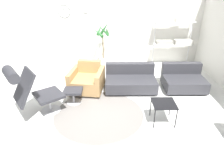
{
  "coord_description": "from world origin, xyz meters",
  "views": [
    {
      "loc": [
        0.3,
        -3.9,
        2.63
      ],
      "look_at": [
        0.35,
        0.24,
        0.55
      ],
      "focal_mm": 32.0,
      "sensor_mm": 36.0,
      "label": 1
    }
  ],
  "objects_px": {
    "lounge_chair": "(29,87)",
    "shelf_unit": "(175,36)",
    "side_table": "(164,105)",
    "ottoman": "(73,93)",
    "couch_second": "(183,80)",
    "armchair_red": "(87,81)",
    "potted_plant": "(103,48)",
    "couch_low": "(130,81)"
  },
  "relations": [
    {
      "from": "couch_second",
      "to": "potted_plant",
      "type": "relative_size",
      "value": 0.72
    },
    {
      "from": "couch_low",
      "to": "potted_plant",
      "type": "height_order",
      "value": "potted_plant"
    },
    {
      "from": "lounge_chair",
      "to": "couch_second",
      "type": "bearing_deg",
      "value": 72.99
    },
    {
      "from": "armchair_red",
      "to": "couch_low",
      "type": "height_order",
      "value": "armchair_red"
    },
    {
      "from": "couch_second",
      "to": "shelf_unit",
      "type": "bearing_deg",
      "value": -96.57
    },
    {
      "from": "armchair_red",
      "to": "lounge_chair",
      "type": "bearing_deg",
      "value": 57.97
    },
    {
      "from": "ottoman",
      "to": "side_table",
      "type": "height_order",
      "value": "side_table"
    },
    {
      "from": "side_table",
      "to": "potted_plant",
      "type": "bearing_deg",
      "value": 112.43
    },
    {
      "from": "side_table",
      "to": "couch_second",
      "type": "bearing_deg",
      "value": 58.63
    },
    {
      "from": "armchair_red",
      "to": "shelf_unit",
      "type": "height_order",
      "value": "shelf_unit"
    },
    {
      "from": "couch_low",
      "to": "side_table",
      "type": "xyz_separation_m",
      "value": [
        0.54,
        -1.52,
        0.18
      ]
    },
    {
      "from": "couch_low",
      "to": "couch_second",
      "type": "relative_size",
      "value": 1.25
    },
    {
      "from": "lounge_chair",
      "to": "shelf_unit",
      "type": "relative_size",
      "value": 0.57
    },
    {
      "from": "potted_plant",
      "to": "couch_second",
      "type": "bearing_deg",
      "value": -37.21
    },
    {
      "from": "lounge_chair",
      "to": "ottoman",
      "type": "bearing_deg",
      "value": 90.0
    },
    {
      "from": "couch_second",
      "to": "potted_plant",
      "type": "xyz_separation_m",
      "value": [
        -2.27,
        1.72,
        0.43
      ]
    },
    {
      "from": "potted_plant",
      "to": "shelf_unit",
      "type": "relative_size",
      "value": 0.72
    },
    {
      "from": "side_table",
      "to": "ottoman",
      "type": "bearing_deg",
      "value": 158.6
    },
    {
      "from": "ottoman",
      "to": "armchair_red",
      "type": "bearing_deg",
      "value": 67.55
    },
    {
      "from": "side_table",
      "to": "shelf_unit",
      "type": "xyz_separation_m",
      "value": [
        1.15,
        3.4,
        0.61
      ]
    },
    {
      "from": "armchair_red",
      "to": "potted_plant",
      "type": "xyz_separation_m",
      "value": [
        0.39,
        1.8,
        0.39
      ]
    },
    {
      "from": "lounge_chair",
      "to": "couch_second",
      "type": "relative_size",
      "value": 1.1
    },
    {
      "from": "lounge_chair",
      "to": "potted_plant",
      "type": "height_order",
      "value": "potted_plant"
    },
    {
      "from": "side_table",
      "to": "lounge_chair",
      "type": "bearing_deg",
      "value": 175.6
    },
    {
      "from": "side_table",
      "to": "potted_plant",
      "type": "distance_m",
      "value": 3.52
    },
    {
      "from": "lounge_chair",
      "to": "side_table",
      "type": "relative_size",
      "value": 2.52
    },
    {
      "from": "side_table",
      "to": "shelf_unit",
      "type": "height_order",
      "value": "shelf_unit"
    },
    {
      "from": "couch_low",
      "to": "shelf_unit",
      "type": "height_order",
      "value": "shelf_unit"
    },
    {
      "from": "couch_second",
      "to": "shelf_unit",
      "type": "xyz_separation_m",
      "value": [
        0.22,
        1.88,
        0.79
      ]
    },
    {
      "from": "couch_second",
      "to": "side_table",
      "type": "height_order",
      "value": "couch_second"
    },
    {
      "from": "ottoman",
      "to": "couch_second",
      "type": "relative_size",
      "value": 0.41
    },
    {
      "from": "ottoman",
      "to": "side_table",
      "type": "relative_size",
      "value": 0.95
    },
    {
      "from": "ottoman",
      "to": "potted_plant",
      "type": "bearing_deg",
      "value": 74.98
    },
    {
      "from": "couch_low",
      "to": "lounge_chair",
      "type": "bearing_deg",
      "value": 30.6
    },
    {
      "from": "couch_low",
      "to": "potted_plant",
      "type": "distance_m",
      "value": 1.95
    },
    {
      "from": "couch_second",
      "to": "shelf_unit",
      "type": "height_order",
      "value": "shelf_unit"
    },
    {
      "from": "lounge_chair",
      "to": "couch_low",
      "type": "bearing_deg",
      "value": 83.83
    },
    {
      "from": "armchair_red",
      "to": "couch_low",
      "type": "relative_size",
      "value": 0.74
    },
    {
      "from": "potted_plant",
      "to": "side_table",
      "type": "bearing_deg",
      "value": -67.57
    },
    {
      "from": "shelf_unit",
      "to": "potted_plant",
      "type": "bearing_deg",
      "value": -176.41
    },
    {
      "from": "armchair_red",
      "to": "potted_plant",
      "type": "bearing_deg",
      "value": -93.9
    },
    {
      "from": "lounge_chair",
      "to": "side_table",
      "type": "xyz_separation_m",
      "value": [
        2.77,
        -0.21,
        -0.31
      ]
    }
  ]
}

